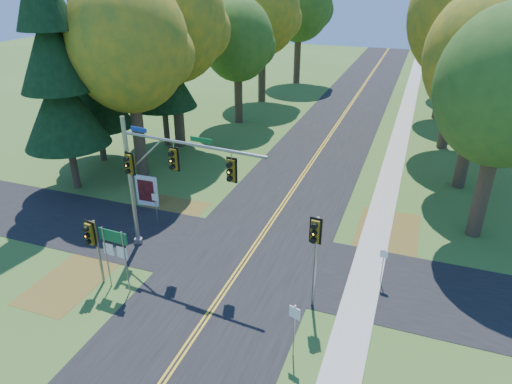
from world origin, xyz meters
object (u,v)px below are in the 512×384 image
(east_signal_pole, at_px, (315,241))
(info_kiosk, at_px, (147,191))
(traffic_mast, at_px, (160,173))
(route_sign_cluster, at_px, (115,247))

(east_signal_pole, bearing_deg, info_kiosk, 158.85)
(traffic_mast, xyz_separation_m, info_kiosk, (-4.03, 4.48, -3.73))
(east_signal_pole, relative_size, info_kiosk, 2.30)
(traffic_mast, bearing_deg, route_sign_cluster, -92.96)
(route_sign_cluster, bearing_deg, east_signal_pole, 14.43)
(traffic_mast, bearing_deg, east_signal_pole, -6.03)
(east_signal_pole, xyz_separation_m, route_sign_cluster, (-8.98, -1.80, -1.23))
(east_signal_pole, bearing_deg, route_sign_cluster, -163.33)
(east_signal_pole, height_order, info_kiosk, east_signal_pole)
(traffic_mast, relative_size, east_signal_pole, 1.72)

